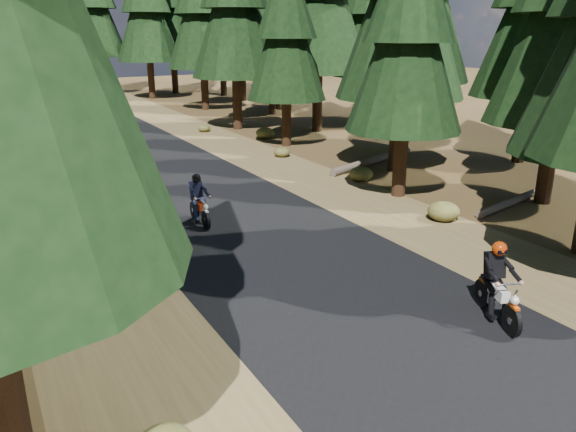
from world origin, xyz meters
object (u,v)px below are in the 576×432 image
object	(u,v)px
log_near	(373,160)
log_far	(510,202)
rider_lead	(498,296)
rider_follow	(199,208)

from	to	relation	value
log_near	log_far	world-z (taller)	log_near
log_near	log_far	xyz separation A→B (m)	(0.23, -6.98, -0.04)
rider_lead	rider_follow	world-z (taller)	rider_lead
log_far	rider_follow	world-z (taller)	rider_follow
log_far	rider_lead	xyz separation A→B (m)	(-6.50, -5.09, 0.42)
log_far	rider_lead	size ratio (longest dim) A/B	2.12
log_near	log_far	size ratio (longest dim) A/B	1.46
log_far	rider_lead	bearing A→B (deg)	-154.98
rider_follow	log_near	bearing A→B (deg)	-156.15
rider_lead	rider_follow	xyz separation A→B (m)	(-3.00, 8.32, -0.04)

